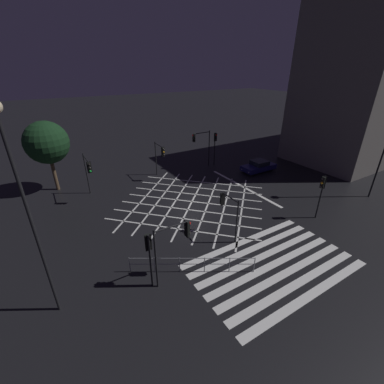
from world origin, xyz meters
TOP-DOWN VIEW (x-y plane):
  - ground_plane at (0.00, 0.00)m, footprint 200.00×200.00m
  - road_markings at (0.30, -5.44)m, footprint 15.13×20.15m
  - traffic_light_median_south at (-0.53, -5.63)m, footprint 0.36×1.94m
  - traffic_light_sw_main at (-5.65, -7.55)m, footprint 2.18×0.36m
  - traffic_light_nw_cross at (-7.51, 5.21)m, footprint 0.36×2.67m
  - traffic_light_se_main at (7.02, -7.51)m, footprint 0.39×0.36m
  - traffic_light_ne_cross at (7.49, 6.99)m, footprint 0.36×0.39m
  - traffic_light_median_north at (-0.04, 6.44)m, footprint 0.36×2.27m
  - traffic_light_sw_cross at (-7.00, -7.22)m, footprint 0.36×0.39m
  - traffic_light_ne_main at (5.47, 7.07)m, footprint 2.41×0.36m
  - street_lamp_east at (-11.63, -6.36)m, footprint 0.50×0.50m
  - street_tree_near at (-10.06, 9.10)m, footprint 3.91×3.91m
  - waiting_car at (10.59, 2.52)m, footprint 4.09×1.84m
  - pedestrian_railing at (-4.57, -7.56)m, footprint 6.31×3.84m

SIDE VIEW (x-z plane):
  - ground_plane at x=0.00m, z-range 0.00..0.00m
  - road_markings at x=0.30m, z-range 0.00..0.01m
  - waiting_car at x=10.59m, z-range -0.04..1.21m
  - pedestrian_railing at x=-4.57m, z-range 0.15..1.20m
  - traffic_light_median_south at x=-0.53m, z-range 0.74..4.00m
  - traffic_light_sw_cross at x=-7.00m, z-range 0.73..4.12m
  - traffic_light_se_main at x=7.02m, z-range 0.78..4.42m
  - traffic_light_sw_main at x=-5.65m, z-range 0.87..4.63m
  - traffic_light_median_north at x=-0.04m, z-range 0.88..4.66m
  - traffic_light_ne_cross at x=7.49m, z-range 0.84..4.77m
  - traffic_light_nw_cross at x=-7.51m, z-range 0.95..4.94m
  - traffic_light_ne_main at x=5.47m, z-range 1.00..5.30m
  - street_tree_near at x=-10.06m, z-range 1.37..8.07m
  - street_lamp_east at x=-11.63m, z-range 1.80..11.82m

